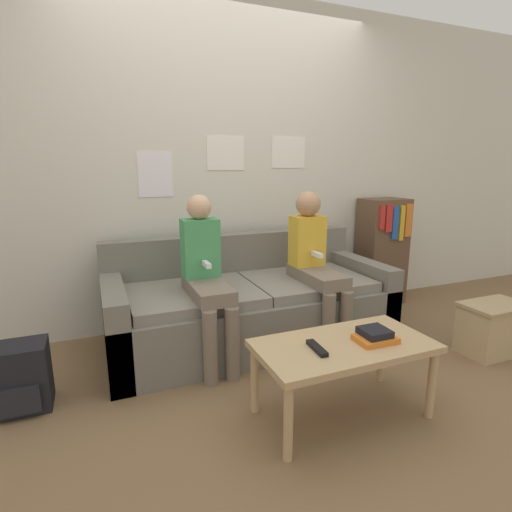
# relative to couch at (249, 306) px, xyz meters

# --- Properties ---
(ground_plane) EXTENTS (10.00, 10.00, 0.00)m
(ground_plane) POSITION_rel_couch_xyz_m (0.00, -0.55, -0.27)
(ground_plane) COLOR brown
(wall_back) EXTENTS (8.00, 0.06, 2.60)m
(wall_back) POSITION_rel_couch_xyz_m (-0.00, 0.54, 1.03)
(wall_back) COLOR beige
(wall_back) RESTS_ON ground_plane
(couch) EXTENTS (2.05, 0.88, 0.77)m
(couch) POSITION_rel_couch_xyz_m (0.00, 0.00, 0.00)
(couch) COLOR #6B665B
(couch) RESTS_ON ground_plane
(coffee_table) EXTENTS (0.91, 0.47, 0.41)m
(coffee_table) POSITION_rel_couch_xyz_m (0.11, -1.06, 0.09)
(coffee_table) COLOR tan
(coffee_table) RESTS_ON ground_plane
(person_left) EXTENTS (0.24, 0.59, 1.11)m
(person_left) POSITION_rel_couch_xyz_m (-0.38, -0.20, 0.35)
(person_left) COLOR #756656
(person_left) RESTS_ON ground_plane
(person_right) EXTENTS (0.24, 0.59, 1.11)m
(person_right) POSITION_rel_couch_xyz_m (0.44, -0.19, 0.36)
(person_right) COLOR #756656
(person_right) RESTS_ON ground_plane
(tv_remote) EXTENTS (0.05, 0.17, 0.02)m
(tv_remote) POSITION_rel_couch_xyz_m (-0.07, -1.08, 0.15)
(tv_remote) COLOR black
(tv_remote) RESTS_ON coffee_table
(book_stack) EXTENTS (0.21, 0.16, 0.06)m
(book_stack) POSITION_rel_couch_xyz_m (0.27, -1.10, 0.17)
(book_stack) COLOR orange
(book_stack) RESTS_ON coffee_table
(bookshelf) EXTENTS (0.42, 0.32, 1.00)m
(bookshelf) POSITION_rel_couch_xyz_m (1.49, 0.34, 0.24)
(bookshelf) COLOR brown
(bookshelf) RESTS_ON ground_plane
(storage_box) EXTENTS (0.45, 0.29, 0.36)m
(storage_box) POSITION_rel_couch_xyz_m (1.50, -0.86, -0.08)
(storage_box) COLOR tan
(storage_box) RESTS_ON ground_plane
(backpack) EXTENTS (0.28, 0.25, 0.37)m
(backpack) POSITION_rel_couch_xyz_m (-1.46, -0.36, -0.08)
(backpack) COLOR black
(backpack) RESTS_ON ground_plane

